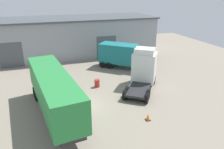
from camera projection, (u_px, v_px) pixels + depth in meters
ground_plane at (81, 106)px, 20.73m from camera, size 60.00×60.00×0.00m
warehouse_building at (58, 37)px, 35.69m from camera, size 32.20×8.96×6.13m
tractor_unit_white at (143, 69)px, 24.33m from camera, size 5.63×6.34×4.37m
container_trailer_green at (53, 89)px, 18.19m from camera, size 3.83×11.48×3.95m
box_truck_grey at (124, 55)px, 30.15m from camera, size 6.84×6.50×3.36m
oil_drum at (97, 83)px, 24.64m from camera, size 0.58×0.58×0.88m
traffic_cone at (148, 117)px, 18.36m from camera, size 0.40×0.40×0.55m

